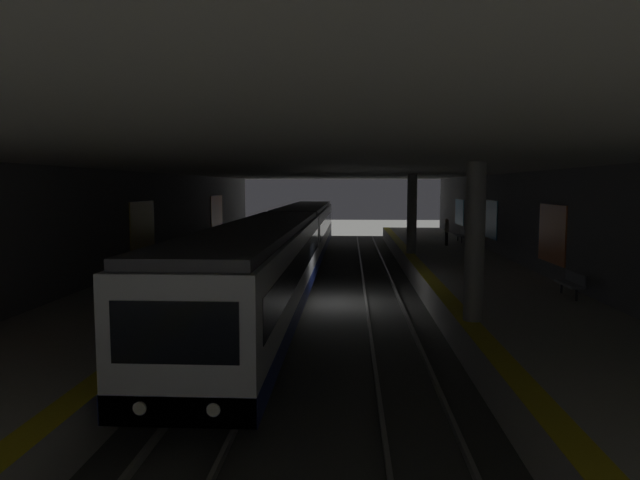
{
  "coord_description": "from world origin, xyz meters",
  "views": [
    {
      "loc": [
        -23.47,
        -0.8,
        4.91
      ],
      "look_at": [
        9.41,
        0.96,
        1.78
      ],
      "focal_mm": 31.75,
      "sensor_mm": 36.0,
      "label": 1
    }
  ],
  "objects_px": {
    "pillar_near": "(475,242)",
    "bench_left_near": "(572,282)",
    "backpack_on_floor": "(228,254)",
    "bench_right_far": "(216,234)",
    "pillar_far": "(412,214)",
    "bench_left_mid": "(461,234)",
    "bench_right_mid": "(207,238)",
    "person_walking_mid": "(447,231)",
    "metro_train": "(292,243)"
  },
  "relations": [
    {
      "from": "pillar_far",
      "to": "person_walking_mid",
      "type": "distance_m",
      "value": 5.44
    },
    {
      "from": "bench_left_near",
      "to": "person_walking_mid",
      "type": "bearing_deg",
      "value": 4.69
    },
    {
      "from": "bench_left_near",
      "to": "bench_right_far",
      "type": "height_order",
      "value": "same"
    },
    {
      "from": "bench_left_mid",
      "to": "pillar_far",
      "type": "bearing_deg",
      "value": 149.0
    },
    {
      "from": "pillar_far",
      "to": "bench_right_mid",
      "type": "bearing_deg",
      "value": 75.23
    },
    {
      "from": "bench_left_mid",
      "to": "bench_right_mid",
      "type": "distance_m",
      "value": 17.44
    },
    {
      "from": "bench_right_mid",
      "to": "bench_right_far",
      "type": "bearing_deg",
      "value": 0.0
    },
    {
      "from": "bench_left_near",
      "to": "person_walking_mid",
      "type": "xyz_separation_m",
      "value": [
        17.31,
        1.42,
        0.43
      ]
    },
    {
      "from": "backpack_on_floor",
      "to": "bench_right_far",
      "type": "bearing_deg",
      "value": 17.25
    },
    {
      "from": "bench_left_near",
      "to": "bench_left_mid",
      "type": "distance_m",
      "value": 19.79
    },
    {
      "from": "pillar_near",
      "to": "pillar_far",
      "type": "height_order",
      "value": "same"
    },
    {
      "from": "pillar_near",
      "to": "bench_left_near",
      "type": "bearing_deg",
      "value": -48.54
    },
    {
      "from": "pillar_near",
      "to": "bench_right_mid",
      "type": "height_order",
      "value": "pillar_near"
    },
    {
      "from": "backpack_on_floor",
      "to": "pillar_far",
      "type": "bearing_deg",
      "value": -75.15
    },
    {
      "from": "person_walking_mid",
      "to": "bench_left_mid",
      "type": "bearing_deg",
      "value": -29.89
    },
    {
      "from": "bench_right_mid",
      "to": "person_walking_mid",
      "type": "relative_size",
      "value": 0.97
    },
    {
      "from": "metro_train",
      "to": "bench_left_mid",
      "type": "xyz_separation_m",
      "value": [
        11.03,
        -10.73,
        -0.45
      ]
    },
    {
      "from": "pillar_near",
      "to": "bench_left_near",
      "type": "xyz_separation_m",
      "value": [
        3.7,
        -4.18,
        -1.75
      ]
    },
    {
      "from": "bench_right_mid",
      "to": "bench_left_near",
      "type": "bearing_deg",
      "value": -133.54
    },
    {
      "from": "backpack_on_floor",
      "to": "bench_left_near",
      "type": "bearing_deg",
      "value": -125.27
    },
    {
      "from": "pillar_near",
      "to": "bench_right_far",
      "type": "bearing_deg",
      "value": 29.62
    },
    {
      "from": "pillar_far",
      "to": "bench_right_mid",
      "type": "height_order",
      "value": "pillar_far"
    },
    {
      "from": "metro_train",
      "to": "backpack_on_floor",
      "type": "relative_size",
      "value": 96.82
    },
    {
      "from": "bench_left_near",
      "to": "bench_right_far",
      "type": "distance_m",
      "value": 25.51
    },
    {
      "from": "bench_left_near",
      "to": "person_walking_mid",
      "type": "height_order",
      "value": "person_walking_mid"
    },
    {
      "from": "metro_train",
      "to": "bench_right_mid",
      "type": "relative_size",
      "value": 22.78
    },
    {
      "from": "pillar_far",
      "to": "bench_right_mid",
      "type": "distance_m",
      "value": 13.44
    },
    {
      "from": "bench_right_mid",
      "to": "bench_right_far",
      "type": "height_order",
      "value": "same"
    },
    {
      "from": "pillar_far",
      "to": "bench_left_near",
      "type": "relative_size",
      "value": 2.68
    },
    {
      "from": "bench_right_mid",
      "to": "backpack_on_floor",
      "type": "distance_m",
      "value": 6.69
    },
    {
      "from": "metro_train",
      "to": "bench_right_mid",
      "type": "bearing_deg",
      "value": 40.31
    },
    {
      "from": "pillar_near",
      "to": "backpack_on_floor",
      "type": "xyz_separation_m",
      "value": [
        13.83,
        10.14,
        -2.08
      ]
    },
    {
      "from": "bench_right_far",
      "to": "backpack_on_floor",
      "type": "xyz_separation_m",
      "value": [
        -8.83,
        -2.74,
        -0.32
      ]
    },
    {
      "from": "pillar_far",
      "to": "bench_left_mid",
      "type": "bearing_deg",
      "value": -31.0
    },
    {
      "from": "metro_train",
      "to": "backpack_on_floor",
      "type": "height_order",
      "value": "metro_train"
    },
    {
      "from": "pillar_near",
      "to": "pillar_far",
      "type": "relative_size",
      "value": 1.0
    },
    {
      "from": "pillar_near",
      "to": "bench_right_mid",
      "type": "distance_m",
      "value": 23.79
    },
    {
      "from": "bench_right_far",
      "to": "backpack_on_floor",
      "type": "distance_m",
      "value": 9.25
    },
    {
      "from": "metro_train",
      "to": "bench_left_mid",
      "type": "distance_m",
      "value": 15.4
    },
    {
      "from": "pillar_far",
      "to": "bench_right_mid",
      "type": "relative_size",
      "value": 2.68
    },
    {
      "from": "pillar_far",
      "to": "bench_left_mid",
      "type": "relative_size",
      "value": 2.68
    },
    {
      "from": "metro_train",
      "to": "bench_left_near",
      "type": "distance_m",
      "value": 13.86
    },
    {
      "from": "metro_train",
      "to": "bench_left_near",
      "type": "height_order",
      "value": "metro_train"
    },
    {
      "from": "bench_right_far",
      "to": "metro_train",
      "type": "bearing_deg",
      "value": -148.18
    },
    {
      "from": "bench_left_mid",
      "to": "bench_left_near",
      "type": "bearing_deg",
      "value": 180.0
    },
    {
      "from": "bench_left_near",
      "to": "bench_right_mid",
      "type": "xyz_separation_m",
      "value": [
        16.22,
        17.07,
        0.0
      ]
    },
    {
      "from": "pillar_near",
      "to": "bench_left_mid",
      "type": "xyz_separation_m",
      "value": [
        23.48,
        -4.18,
        -1.75
      ]
    },
    {
      "from": "bench_left_near",
      "to": "person_walking_mid",
      "type": "relative_size",
      "value": 0.97
    },
    {
      "from": "bench_left_near",
      "to": "bench_right_mid",
      "type": "height_order",
      "value": "same"
    },
    {
      "from": "bench_left_mid",
      "to": "bench_right_far",
      "type": "height_order",
      "value": "same"
    }
  ]
}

